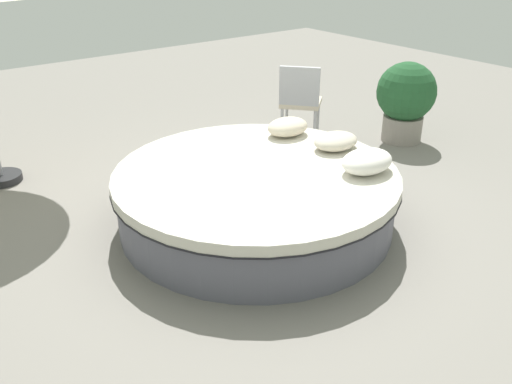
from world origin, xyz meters
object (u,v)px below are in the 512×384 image
at_px(patio_chair, 300,96).
at_px(planter, 406,98).
at_px(round_bed, 256,197).
at_px(throw_pillow_1, 336,141).
at_px(throw_pillow_2, 288,127).
at_px(throw_pillow_0, 367,161).

relative_size(patio_chair, planter, 0.94).
bearing_deg(planter, round_bed, -168.42).
relative_size(round_bed, throw_pillow_1, 5.45).
height_order(round_bed, throw_pillow_2, throw_pillow_2).
height_order(patio_chair, planter, planter).
bearing_deg(patio_chair, planter, 5.91).
bearing_deg(throw_pillow_2, round_bed, -147.46).
bearing_deg(patio_chair, throw_pillow_1, -71.27).
bearing_deg(patio_chair, throw_pillow_0, -68.09).
height_order(throw_pillow_0, throw_pillow_1, throw_pillow_0).
distance_m(throw_pillow_0, throw_pillow_1, 0.61).
distance_m(throw_pillow_1, patio_chair, 1.86).
bearing_deg(throw_pillow_2, planter, 1.52).
relative_size(throw_pillow_2, patio_chair, 0.48).
distance_m(throw_pillow_1, throw_pillow_2, 0.61).
height_order(round_bed, throw_pillow_1, throw_pillow_1).
distance_m(throw_pillow_0, patio_chair, 2.47).
height_order(throw_pillow_0, planter, planter).
bearing_deg(patio_chair, round_bed, -91.76).
height_order(throw_pillow_0, patio_chair, patio_chair).
relative_size(throw_pillow_0, throw_pillow_2, 1.13).
bearing_deg(throw_pillow_1, round_bed, 176.61).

